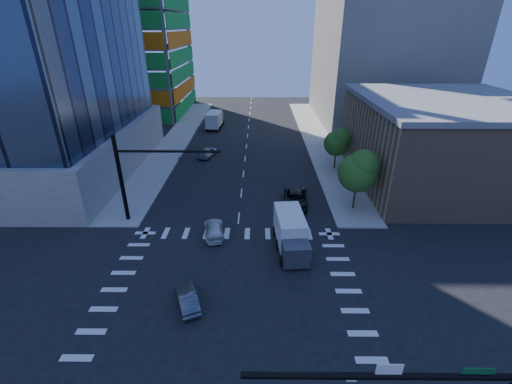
{
  "coord_description": "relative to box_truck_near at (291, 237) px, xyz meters",
  "views": [
    {
      "loc": [
        2.09,
        -19.23,
        18.26
      ],
      "look_at": [
        1.86,
        8.0,
        5.0
      ],
      "focal_mm": 24.0,
      "sensor_mm": 36.0,
      "label": 1
    }
  ],
  "objects": [
    {
      "name": "tree_south",
      "position": [
        7.61,
        7.53,
        3.3
      ],
      "size": [
        4.16,
        4.16,
        6.82
      ],
      "color": "#382316",
      "rests_on": "sidewalk_ne"
    },
    {
      "name": "bg_building_ne",
      "position": [
        21.98,
        48.63,
        12.61
      ],
      "size": [
        24.0,
        30.0,
        28.0
      ],
      "primitive_type": "cube",
      "color": "slate",
      "rests_on": "ground"
    },
    {
      "name": "ground",
      "position": [
        -5.02,
        -6.37,
        -1.39
      ],
      "size": [
        160.0,
        160.0,
        0.0
      ],
      "primitive_type": "plane",
      "color": "black",
      "rests_on": "ground"
    },
    {
      "name": "signal_mast_nw",
      "position": [
        -15.01,
        5.13,
        4.1
      ],
      "size": [
        10.2,
        0.4,
        9.0
      ],
      "color": "black",
      "rests_on": "sidewalk_nw"
    },
    {
      "name": "car_sb_cross",
      "position": [
        -8.06,
        -6.82,
        -0.78
      ],
      "size": [
        2.57,
        3.91,
        1.22
      ],
      "primitive_type": "imported",
      "rotation": [
        0.0,
        0.0,
        3.52
      ],
      "color": "#4E4F54",
      "rests_on": "ground"
    },
    {
      "name": "box_truck_far",
      "position": [
        -11.56,
        41.15,
        0.06
      ],
      "size": [
        3.11,
        6.41,
        3.27
      ],
      "rotation": [
        0.0,
        0.0,
        3.07
      ],
      "color": "black",
      "rests_on": "ground"
    },
    {
      "name": "tree_north",
      "position": [
        7.91,
        19.53,
        2.6
      ],
      "size": [
        3.54,
        3.52,
        5.78
      ],
      "color": "#382316",
      "rests_on": "sidewalk_ne"
    },
    {
      "name": "sidewalk_ne",
      "position": [
        7.48,
        33.63,
        -1.32
      ],
      "size": [
        5.0,
        60.0,
        0.15
      ],
      "primitive_type": "cube",
      "color": "#9C9893",
      "rests_on": "ground"
    },
    {
      "name": "box_truck_near",
      "position": [
        0.0,
        0.0,
        0.0
      ],
      "size": [
        3.06,
        6.19,
        3.14
      ],
      "rotation": [
        0.0,
        0.0,
        0.09
      ],
      "color": "black",
      "rests_on": "ground"
    },
    {
      "name": "car_sb_near",
      "position": [
        -7.23,
        2.41,
        -0.76
      ],
      "size": [
        2.52,
        4.61,
        1.27
      ],
      "primitive_type": "imported",
      "rotation": [
        0.0,
        0.0,
        3.32
      ],
      "color": "silver",
      "rests_on": "ground"
    },
    {
      "name": "car_sb_mid",
      "position": [
        -10.81,
        24.36,
        -0.62
      ],
      "size": [
        2.83,
        4.81,
        1.54
      ],
      "primitive_type": "imported",
      "rotation": [
        0.0,
        0.0,
        2.9
      ],
      "color": "gray",
      "rests_on": "ground"
    },
    {
      "name": "car_nb_far",
      "position": [
        1.21,
        8.48,
        -0.61
      ],
      "size": [
        3.09,
        5.81,
        1.56
      ],
      "primitive_type": "imported",
      "rotation": [
        0.0,
        0.0,
        -0.09
      ],
      "color": "black",
      "rests_on": "ground"
    },
    {
      "name": "sidewalk_nw",
      "position": [
        -17.52,
        33.63,
        -1.32
      ],
      "size": [
        5.0,
        60.0,
        0.15
      ],
      "primitive_type": "cube",
      "color": "#9C9893",
      "rests_on": "ground"
    },
    {
      "name": "road_markings",
      "position": [
        -5.02,
        -6.37,
        -1.39
      ],
      "size": [
        20.0,
        20.0,
        0.01
      ],
      "primitive_type": "cube",
      "color": "silver",
      "rests_on": "ground"
    },
    {
      "name": "commercial_building",
      "position": [
        19.98,
        15.63,
        3.92
      ],
      "size": [
        20.5,
        22.5,
        10.6
      ],
      "color": "#947756",
      "rests_on": "ground"
    }
  ]
}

